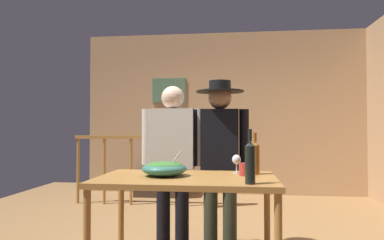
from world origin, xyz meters
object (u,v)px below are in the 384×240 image
object	(u,v)px
person_standing_right	(220,151)
salad_bowl	(164,168)
mug_red	(245,169)
stair_railing	(170,162)
person_standing_left	(173,154)
flat_screen_tv	(161,156)
serving_table	(187,188)
wine_glass	(236,160)
wine_bottle_amber	(255,157)
wine_bottle_dark	(250,162)
framed_picture	(169,90)
tv_console	(162,182)

from	to	relation	value
person_standing_right	salad_bowl	bearing A→B (deg)	59.11
mug_red	stair_railing	bearing A→B (deg)	112.76
person_standing_left	flat_screen_tv	bearing A→B (deg)	-76.57
serving_table	wine_glass	world-z (taller)	wine_glass
wine_glass	mug_red	size ratio (longest dim) A/B	1.27
salad_bowl	wine_bottle_amber	xyz separation A→B (m)	(0.70, 0.18, 0.08)
serving_table	mug_red	distance (m)	0.47
flat_screen_tv	wine_bottle_amber	size ratio (longest dim) A/B	1.55
salad_bowl	wine_bottle_dark	xyz separation A→B (m)	(0.63, -0.31, 0.09)
framed_picture	wine_bottle_dark	size ratio (longest dim) A/B	1.70
wine_glass	mug_red	world-z (taller)	wine_glass
person_standing_right	wine_bottle_dark	bearing A→B (deg)	104.22
stair_railing	wine_bottle_amber	xyz separation A→B (m)	(1.13, -2.39, 0.29)
stair_railing	person_standing_right	bearing A→B (deg)	-66.50
tv_console	mug_red	xyz separation A→B (m)	(1.32, -3.21, 0.63)
wine_glass	person_standing_left	world-z (taller)	person_standing_left
wine_bottle_amber	flat_screen_tv	bearing A→B (deg)	114.41
wine_bottle_amber	mug_red	bearing A→B (deg)	-130.56
salad_bowl	wine_glass	bearing A→B (deg)	20.96
tv_console	framed_picture	bearing A→B (deg)	75.85
wine_bottle_amber	serving_table	bearing A→B (deg)	-158.81
wine_glass	mug_red	xyz separation A→B (m)	(0.06, -0.13, -0.06)
mug_red	tv_console	bearing A→B (deg)	112.27
serving_table	flat_screen_tv	bearing A→B (deg)	105.00
framed_picture	stair_railing	bearing A→B (deg)	-78.93
framed_picture	person_standing_right	size ratio (longest dim) A/B	0.38
wine_glass	wine_bottle_amber	world-z (taller)	wine_bottle_amber
stair_railing	tv_console	distance (m)	0.88
framed_picture	wine_bottle_dark	distance (m)	4.19
tv_console	flat_screen_tv	world-z (taller)	flat_screen_tv
framed_picture	flat_screen_tv	distance (m)	1.22
mug_red	wine_glass	bearing A→B (deg)	115.75
serving_table	wine_glass	size ratio (longest dim) A/B	8.85
stair_railing	person_standing_right	xyz separation A→B (m)	(0.83, -1.92, 0.30)
person_standing_left	person_standing_right	xyz separation A→B (m)	(0.45, -0.00, 0.03)
mug_red	person_standing_left	world-z (taller)	person_standing_left
wine_glass	person_standing_right	bearing A→B (deg)	108.52
stair_railing	person_standing_left	world-z (taller)	person_standing_left
mug_red	wine_bottle_dark	bearing A→B (deg)	-86.90
flat_screen_tv	mug_red	world-z (taller)	mug_red
stair_railing	person_standing_right	distance (m)	2.11
framed_picture	tv_console	world-z (taller)	framed_picture
stair_railing	wine_bottle_amber	size ratio (longest dim) A/B	6.77
person_standing_left	person_standing_right	bearing A→B (deg)	179.33
flat_screen_tv	person_standing_right	world-z (taller)	person_standing_right
framed_picture	wine_bottle_amber	world-z (taller)	framed_picture
tv_console	wine_bottle_amber	world-z (taller)	wine_bottle_amber
salad_bowl	mug_red	distance (m)	0.62
mug_red	person_standing_left	bearing A→B (deg)	139.14
wine_bottle_dark	person_standing_left	bearing A→B (deg)	125.37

